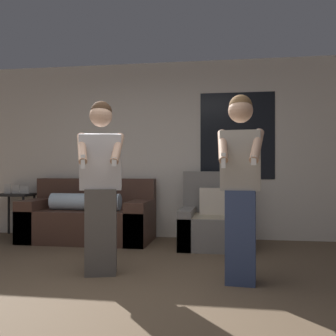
% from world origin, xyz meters
% --- Properties ---
extents(ground_plane, '(14.00, 14.00, 0.00)m').
position_xyz_m(ground_plane, '(0.00, 0.00, 0.00)').
color(ground_plane, brown).
extents(wall_back, '(6.46, 0.07, 2.70)m').
position_xyz_m(wall_back, '(0.02, 3.02, 1.35)').
color(wall_back, silver).
rests_on(wall_back, ground_plane).
extents(couch, '(1.85, 0.91, 0.91)m').
position_xyz_m(couch, '(-0.92, 2.53, 0.32)').
color(couch, '#472D23').
rests_on(couch, ground_plane).
extents(armchair, '(0.86, 0.89, 1.02)m').
position_xyz_m(armchair, '(0.89, 2.40, 0.32)').
color(armchair, slate).
rests_on(armchair, ground_plane).
extents(side_table, '(0.52, 0.42, 0.82)m').
position_xyz_m(side_table, '(-2.22, 2.75, 0.56)').
color(side_table, black).
rests_on(side_table, ground_plane).
extents(person_left, '(0.49, 0.56, 1.73)m').
position_xyz_m(person_left, '(-0.15, 0.78, 0.89)').
color(person_left, '#56514C').
rests_on(person_left, ground_plane).
extents(person_right, '(0.43, 0.48, 1.74)m').
position_xyz_m(person_right, '(1.22, 0.69, 0.91)').
color(person_right, '#384770').
rests_on(person_right, ground_plane).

